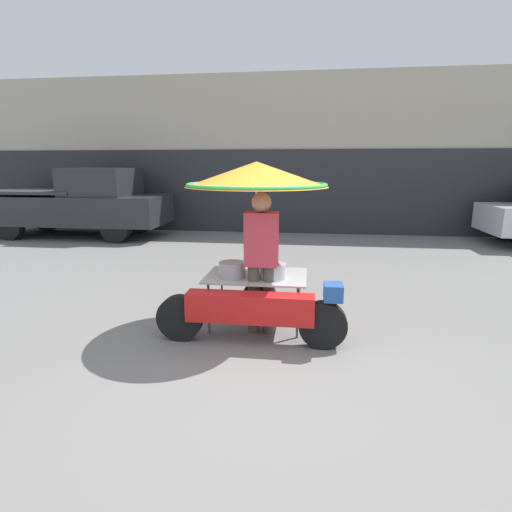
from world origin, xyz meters
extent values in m
plane|color=slate|center=(0.00, 0.00, 0.00)|extent=(36.00, 36.00, 0.00)
cube|color=#B2A893|center=(0.00, 9.28, 2.24)|extent=(28.00, 2.00, 4.48)
cube|color=#28282D|center=(0.00, 8.25, 1.20)|extent=(23.80, 0.06, 2.40)
cylinder|color=black|center=(0.52, 0.65, 0.26)|extent=(0.53, 0.14, 0.53)
cylinder|color=black|center=(-1.09, 0.65, 0.26)|extent=(0.53, 0.14, 0.53)
cube|color=red|center=(-0.28, 0.65, 0.42)|extent=(1.42, 0.24, 0.32)
cube|color=#234C93|center=(0.62, 0.65, 0.64)|extent=(0.20, 0.24, 0.18)
cylinder|color=black|center=(-0.28, 1.49, 0.24)|extent=(0.47, 0.14, 0.47)
cylinder|color=#515156|center=(0.24, 0.87, 0.31)|extent=(0.03, 0.03, 0.62)
cylinder|color=#515156|center=(0.24, 1.59, 0.31)|extent=(0.03, 0.03, 0.62)
cylinder|color=#515156|center=(-0.80, 0.87, 0.31)|extent=(0.03, 0.03, 0.62)
cylinder|color=#515156|center=(-0.80, 1.59, 0.31)|extent=(0.03, 0.03, 0.62)
cube|color=#B2B2B7|center=(-0.28, 1.23, 0.63)|extent=(1.23, 0.85, 0.02)
cylinder|color=#B2B2B7|center=(-0.28, 1.23, 1.18)|extent=(0.03, 0.03, 1.07)
cone|color=orange|center=(-0.28, 1.23, 1.86)|extent=(1.69, 1.69, 0.29)
torus|color=green|center=(-0.28, 1.23, 1.74)|extent=(1.65, 1.65, 0.05)
cylinder|color=#939399|center=(-0.56, 1.08, 0.74)|extent=(0.32, 0.32, 0.19)
cylinder|color=#B7B7BC|center=(-0.07, 1.10, 0.73)|extent=(0.31, 0.31, 0.18)
cylinder|color=#4C473D|center=(-0.28, 0.99, 0.41)|extent=(0.14, 0.14, 0.83)
cylinder|color=#4C473D|center=(-0.10, 0.99, 0.41)|extent=(0.14, 0.14, 0.83)
cube|color=#C13847|center=(-0.19, 0.99, 1.13)|extent=(0.38, 0.22, 0.62)
sphere|color=#A87A5B|center=(-0.19, 0.99, 1.56)|extent=(0.22, 0.22, 0.22)
cylinder|color=black|center=(5.54, 7.81, 0.32)|extent=(0.64, 0.20, 0.64)
cylinder|color=black|center=(-4.57, 6.12, 0.37)|extent=(0.75, 0.24, 0.75)
cylinder|color=black|center=(-4.57, 7.67, 0.37)|extent=(0.75, 0.24, 0.75)
cylinder|color=black|center=(-7.57, 6.12, 0.37)|extent=(0.75, 0.24, 0.75)
cylinder|color=black|center=(-7.57, 7.67, 0.37)|extent=(0.75, 0.24, 0.75)
cube|color=#28282D|center=(-6.07, 6.89, 0.76)|extent=(4.99, 1.82, 0.78)
cube|color=#28282D|center=(-5.27, 6.89, 1.52)|extent=(1.70, 1.68, 0.74)
cube|color=#2D2D33|center=(-7.07, 6.89, 1.25)|extent=(2.60, 1.75, 0.08)
camera|label=1|loc=(0.33, -3.48, 1.97)|focal=28.00mm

